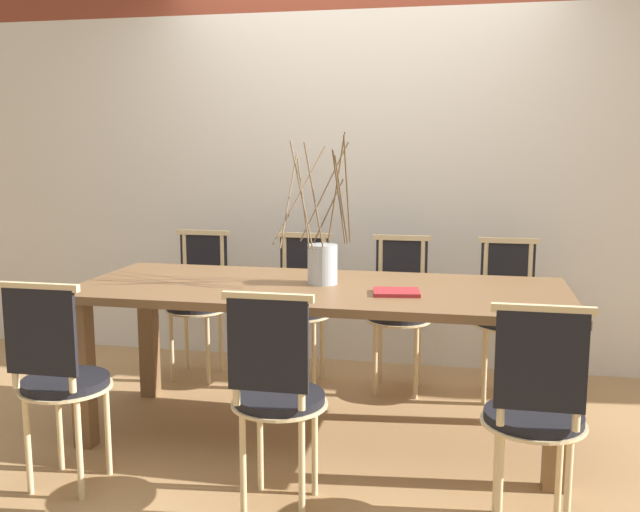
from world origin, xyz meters
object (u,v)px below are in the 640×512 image
Objects in this scene: dining_table at (320,306)px; vase_centerpiece at (323,259)px; chair_near_center at (535,408)px; chair_far_center at (399,306)px; book_stack at (396,292)px.

vase_centerpiece is at bearing 88.57° from dining_table.
chair_near_center is (0.96, -0.78, -0.16)m from dining_table.
chair_near_center and chair_far_center have the same top height.
chair_near_center is at bearing -49.30° from book_stack.
vase_centerpiece reaches higher than book_stack.
book_stack reaches higher than dining_table.
chair_near_center is 1.23× the size of vase_centerpiece.
chair_near_center reaches higher than dining_table.
dining_table is at bearing 67.85° from chair_far_center.
chair_far_center reaches higher than book_stack.
book_stack is (0.07, -0.90, 0.27)m from chair_far_center.
chair_near_center is 0.93m from book_stack.
chair_near_center is at bearing 112.35° from chair_far_center.
chair_near_center is 1.00× the size of chair_far_center.
book_stack is at bearing -24.39° from vase_centerpiece.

